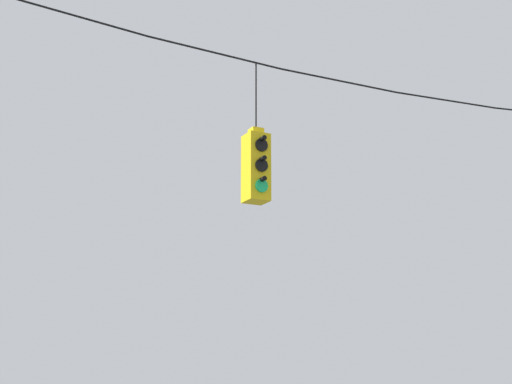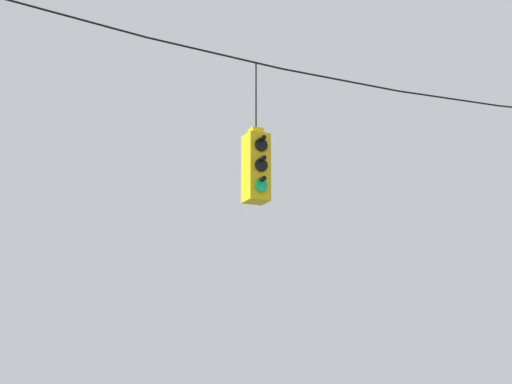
{
  "view_description": "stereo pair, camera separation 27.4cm",
  "coord_description": "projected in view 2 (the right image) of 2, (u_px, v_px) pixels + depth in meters",
  "views": [
    {
      "loc": [
        -6.63,
        -10.29,
        1.89
      ],
      "look_at": [
        -1.57,
        -0.17,
        4.77
      ],
      "focal_mm": 55.0,
      "sensor_mm": 36.0,
      "label": 1
    },
    {
      "loc": [
        -6.38,
        -10.4,
        1.89
      ],
      "look_at": [
        -1.57,
        -0.17,
        4.77
      ],
      "focal_mm": 55.0,
      "sensor_mm": 36.0,
      "label": 2
    }
  ],
  "objects": [
    {
      "name": "span_wire",
      "position": [
        342.0,
        70.0,
        12.87
      ],
      "size": [
        15.58,
        0.03,
        0.56
      ],
      "color": "black"
    },
    {
      "name": "traffic_light_over_intersection",
      "position": [
        256.0,
        167.0,
        11.76
      ],
      "size": [
        0.34,
        0.46,
        2.22
      ],
      "color": "yellow"
    }
  ]
}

